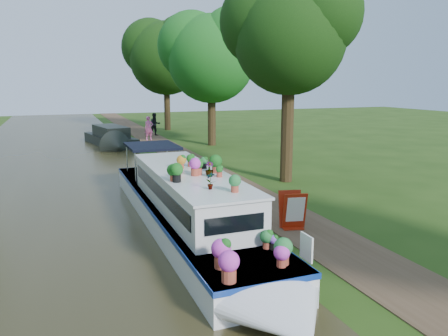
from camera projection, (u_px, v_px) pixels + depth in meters
ground at (233, 207)px, 15.67m from camera, size 100.00×100.00×0.00m
canal_water at (55, 226)px, 13.56m from camera, size 10.00×100.00×0.02m
towpath at (263, 203)px, 16.09m from camera, size 2.20×100.00×0.03m
plant_boat at (190, 206)px, 12.78m from camera, size 2.29×13.52×2.29m
tree_near_overhang at (289, 29)px, 18.53m from camera, size 5.52×5.28×8.99m
tree_near_mid at (211, 52)px, 29.81m from camera, size 6.90×6.60×9.40m
tree_near_far at (165, 52)px, 39.59m from camera, size 7.59×7.26×10.30m
second_boat at (111, 138)px, 30.72m from camera, size 3.17×7.39×1.37m
sandwich_board at (293, 212)px, 13.25m from camera, size 0.75×0.70×1.13m
pedestrian_pink at (149, 128)px, 33.29m from camera, size 0.71×0.51×1.82m
pedestrian_dark at (155, 124)px, 36.05m from camera, size 1.00×0.83×1.86m
verge_plant at (211, 186)px, 18.02m from camera, size 0.44×0.42×0.40m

